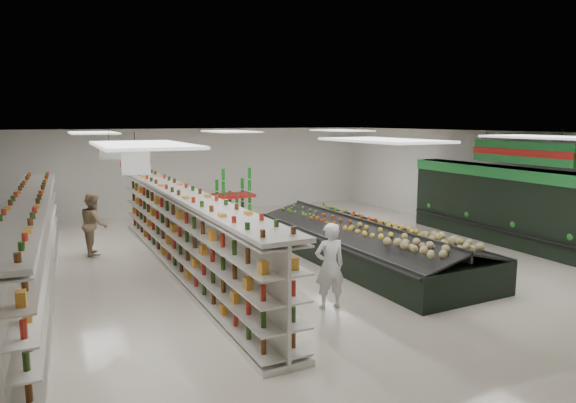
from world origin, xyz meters
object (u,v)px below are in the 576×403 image
gondola_center (184,235)px  shopper_main (330,266)px  shopper_background (94,224)px  gondola_left (30,250)px  produce_island (363,242)px  soda_endcap (233,198)px

gondola_center → shopper_main: (1.87, -3.50, -0.05)m
gondola_center → shopper_main: 3.97m
shopper_main → shopper_background: shopper_main is taller
gondola_left → produce_island: (7.47, -1.03, -0.39)m
gondola_left → gondola_center: (3.19, -0.02, -0.00)m
shopper_main → soda_endcap: bearing=-93.1°
gondola_left → shopper_main: gondola_left is taller
shopper_background → gondola_center: bearing=-146.1°
gondola_left → shopper_background: 2.94m
gondola_center → soda_endcap: 6.16m
gondola_left → shopper_main: size_ratio=6.69×
gondola_left → soda_endcap: (6.26, 5.33, -0.04)m
produce_island → soda_endcap: bearing=100.8°
soda_endcap → shopper_background: bearing=-150.2°
soda_endcap → shopper_main: bearing=-97.7°
gondola_center → produce_island: 4.41m
gondola_left → produce_island: gondola_left is taller
shopper_main → produce_island: bearing=-129.4°
produce_island → shopper_main: size_ratio=4.37×
gondola_left → soda_endcap: size_ratio=6.39×
gondola_center → shopper_background: bearing=123.0°
soda_endcap → shopper_background: (-4.82, -2.76, -0.01)m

